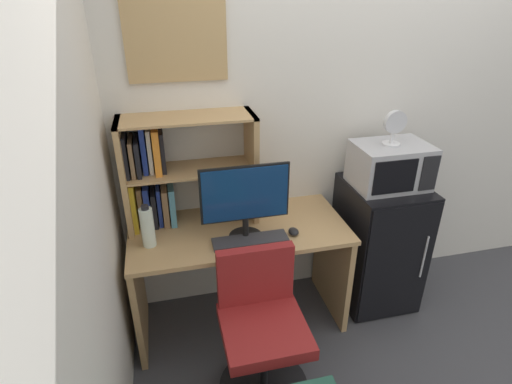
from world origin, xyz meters
TOP-DOWN VIEW (x-y plane):
  - wall_back at (0.40, 0.02)m, footprint 6.40×0.04m
  - wall_left at (-1.62, -1.60)m, footprint 0.04×4.40m
  - desk at (-0.89, -0.31)m, footprint 1.32×0.62m
  - hutch_bookshelf at (-1.27, -0.13)m, footprint 0.78×0.29m
  - monitor at (-0.87, -0.42)m, footprint 0.51×0.20m
  - keyboard at (-0.85, -0.47)m, footprint 0.44×0.12m
  - computer_mouse at (-0.59, -0.45)m, footprint 0.06×0.08m
  - water_bottle at (-1.42, -0.37)m, footprint 0.08×0.08m
  - mini_fridge at (0.10, -0.28)m, footprint 0.49×0.55m
  - microwave at (0.10, -0.28)m, footprint 0.46×0.34m
  - desk_fan at (0.09, -0.28)m, footprint 0.14×0.11m
  - desk_chair at (-0.88, -0.83)m, footprint 0.50×0.50m
  - wall_corkboard at (-1.16, -0.01)m, footprint 0.55×0.02m

SIDE VIEW (x-z plane):
  - desk_chair at x=-0.88m, z-range -0.05..0.79m
  - mini_fridge at x=0.10m, z-range 0.00..0.90m
  - desk at x=-0.89m, z-range 0.15..0.89m
  - keyboard at x=-0.85m, z-range 0.74..0.76m
  - computer_mouse at x=-0.59m, z-range 0.74..0.77m
  - water_bottle at x=-1.42m, z-range 0.73..0.99m
  - monitor at x=-0.87m, z-range 0.77..1.22m
  - microwave at x=0.10m, z-range 0.90..1.18m
  - hutch_bookshelf at x=-1.27m, z-range 0.74..1.41m
  - desk_fan at x=0.09m, z-range 1.19..1.41m
  - wall_back at x=0.40m, z-range 0.00..2.60m
  - wall_left at x=-1.62m, z-range 0.00..2.60m
  - wall_corkboard at x=-1.16m, z-range 1.57..2.08m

